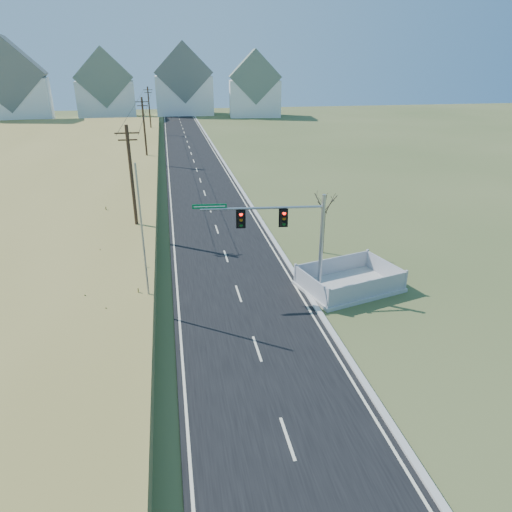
{
  "coord_description": "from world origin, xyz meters",
  "views": [
    {
      "loc": [
        -3.67,
        -20.73,
        13.18
      ],
      "look_at": [
        0.69,
        1.89,
        3.4
      ],
      "focal_mm": 32.0,
      "sensor_mm": 36.0,
      "label": 1
    }
  ],
  "objects_px": {
    "traffic_signal_mast": "(292,233)",
    "fence_enclosure": "(349,284)",
    "flagpole": "(145,259)",
    "bare_tree": "(325,202)",
    "open_sign": "(339,296)"
  },
  "relations": [
    {
      "from": "traffic_signal_mast",
      "to": "open_sign",
      "type": "bearing_deg",
      "value": -27.04
    },
    {
      "from": "open_sign",
      "to": "flagpole",
      "type": "relative_size",
      "value": 0.08
    },
    {
      "from": "fence_enclosure",
      "to": "open_sign",
      "type": "bearing_deg",
      "value": -144.0
    },
    {
      "from": "traffic_signal_mast",
      "to": "bare_tree",
      "type": "bearing_deg",
      "value": 61.05
    },
    {
      "from": "fence_enclosure",
      "to": "bare_tree",
      "type": "height_order",
      "value": "bare_tree"
    },
    {
      "from": "bare_tree",
      "to": "open_sign",
      "type": "bearing_deg",
      "value": -101.38
    },
    {
      "from": "traffic_signal_mast",
      "to": "open_sign",
      "type": "xyz_separation_m",
      "value": [
        2.56,
        -1.67,
        -3.57
      ]
    },
    {
      "from": "open_sign",
      "to": "flagpole",
      "type": "distance_m",
      "value": 11.47
    },
    {
      "from": "fence_enclosure",
      "to": "bare_tree",
      "type": "relative_size",
      "value": 1.4
    },
    {
      "from": "fence_enclosure",
      "to": "open_sign",
      "type": "height_order",
      "value": "fence_enclosure"
    },
    {
      "from": "flagpole",
      "to": "bare_tree",
      "type": "distance_m",
      "value": 14.32
    },
    {
      "from": "traffic_signal_mast",
      "to": "fence_enclosure",
      "type": "xyz_separation_m",
      "value": [
        3.82,
        -0.14,
        -3.64
      ]
    },
    {
      "from": "traffic_signal_mast",
      "to": "flagpole",
      "type": "height_order",
      "value": "flagpole"
    },
    {
      "from": "fence_enclosure",
      "to": "bare_tree",
      "type": "distance_m",
      "value": 6.99
    },
    {
      "from": "fence_enclosure",
      "to": "open_sign",
      "type": "xyz_separation_m",
      "value": [
        -1.26,
        -1.53,
        0.07
      ]
    }
  ]
}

